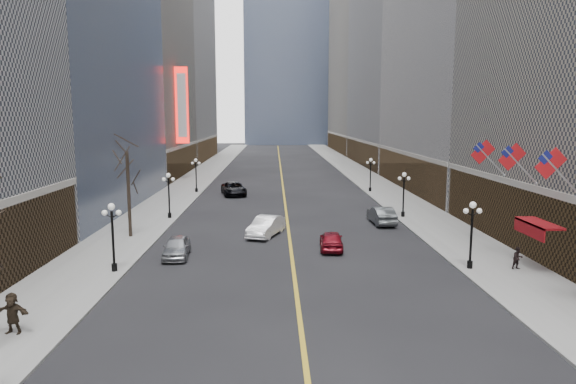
{
  "coord_description": "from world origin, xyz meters",
  "views": [
    {
      "loc": [
        -1.26,
        -2.89,
        10.18
      ],
      "look_at": [
        -0.71,
        17.54,
        7.19
      ],
      "focal_mm": 32.0,
      "sensor_mm": 36.0,
      "label": 1
    }
  ],
  "objects": [
    {
      "name": "sidewalk_east",
      "position": [
        14.0,
        70.0,
        0.07
      ],
      "size": [
        6.0,
        230.0,
        0.15
      ],
      "primitive_type": "cube",
      "color": "gray",
      "rests_on": "ground"
    },
    {
      "name": "car_sb_mid",
      "position": [
        3.13,
        35.68,
        0.74
      ],
      "size": [
        2.04,
        4.45,
        1.48
      ],
      "primitive_type": "imported",
      "rotation": [
        0.0,
        0.0,
        3.07
      ],
      "color": "maroon",
      "rests_on": "ground"
    },
    {
      "name": "flag_4",
      "position": [
        15.31,
        32.0,
        7.29
      ],
      "size": [
        2.87,
        0.12,
        2.87
      ],
      "color": "#B2B2B7",
      "rests_on": "ground"
    },
    {
      "name": "flag_5",
      "position": [
        15.31,
        37.0,
        7.29
      ],
      "size": [
        2.87,
        0.12,
        2.87
      ],
      "color": "#B2B2B7",
      "rests_on": "ground"
    },
    {
      "name": "ped_east_walk",
      "position": [
        14.88,
        29.69,
        0.91
      ],
      "size": [
        0.8,
        0.55,
        1.51
      ],
      "primitive_type": "imported",
      "rotation": [
        0.0,
        0.0,
        0.21
      ],
      "color": "black",
      "rests_on": "sidewalk_east"
    },
    {
      "name": "sidewalk_west",
      "position": [
        -14.0,
        70.0,
        0.07
      ],
      "size": [
        6.0,
        230.0,
        0.15
      ],
      "primitive_type": "cube",
      "color": "gray",
      "rests_on": "ground"
    },
    {
      "name": "streetlamp_west_3",
      "position": [
        -11.8,
        66.0,
        2.9
      ],
      "size": [
        1.26,
        0.44,
        4.52
      ],
      "color": "black",
      "rests_on": "sidewalk_west"
    },
    {
      "name": "awning_c",
      "position": [
        16.11,
        30.0,
        3.08
      ],
      "size": [
        1.4,
        4.0,
        0.93
      ],
      "color": "maroon",
      "rests_on": "ground"
    },
    {
      "name": "car_nb_near",
      "position": [
        -8.43,
        33.83,
        0.76
      ],
      "size": [
        2.09,
        4.59,
        1.53
      ],
      "primitive_type": "imported",
      "rotation": [
        0.0,
        0.0,
        0.06
      ],
      "color": "#999CA0",
      "rests_on": "ground"
    },
    {
      "name": "flag_3",
      "position": [
        15.31,
        27.0,
        7.29
      ],
      "size": [
        2.87,
        0.12,
        2.87
      ],
      "color": "#B2B2B7",
      "rests_on": "ground"
    },
    {
      "name": "ped_west_far",
      "position": [
        -13.51,
        20.26,
        1.13
      ],
      "size": [
        1.88,
        0.78,
        1.96
      ],
      "primitive_type": "imported",
      "rotation": [
        0.0,
        0.0,
        -0.14
      ],
      "color": "#2D2319",
      "rests_on": "sidewalk_west"
    },
    {
      "name": "theatre_marquee",
      "position": [
        -15.88,
        80.0,
        12.0
      ],
      "size": [
        2.0,
        0.55,
        12.0
      ],
      "color": "red",
      "rests_on": "ground"
    },
    {
      "name": "tree_west_far",
      "position": [
        -13.5,
        40.0,
        6.24
      ],
      "size": [
        3.6,
        3.6,
        7.92
      ],
      "color": "#2D231C",
      "rests_on": "sidewalk_west"
    },
    {
      "name": "streetlamp_east_1",
      "position": [
        11.8,
        30.0,
        2.9
      ],
      "size": [
        1.26,
        0.44,
        4.52
      ],
      "color": "black",
      "rests_on": "sidewalk_east"
    },
    {
      "name": "bldg_west_d",
      "position": [
        -29.92,
        121.0,
        36.17
      ],
      "size": [
        26.6,
        38.6,
        72.8
      ],
      "color": "beige",
      "rests_on": "ground"
    },
    {
      "name": "bldg_east_c",
      "position": [
        29.88,
        106.0,
        24.18
      ],
      "size": [
        26.6,
        40.6,
        48.8
      ],
      "color": "#9A9A9D",
      "rests_on": "ground"
    },
    {
      "name": "streetlamp_west_2",
      "position": [
        -11.8,
        48.0,
        2.9
      ],
      "size": [
        1.26,
        0.44,
        4.52
      ],
      "color": "black",
      "rests_on": "sidewalk_west"
    },
    {
      "name": "lane_line",
      "position": [
        0.0,
        80.0,
        0.01
      ],
      "size": [
        0.25,
        200.0,
        0.02
      ],
      "primitive_type": "cube",
      "color": "gold",
      "rests_on": "ground"
    },
    {
      "name": "bldg_east_d",
      "position": [
        29.9,
        149.0,
        31.17
      ],
      "size": [
        26.6,
        46.6,
        62.8
      ],
      "color": "gray",
      "rests_on": "ground"
    },
    {
      "name": "streetlamp_west_1",
      "position": [
        -11.8,
        30.0,
        2.9
      ],
      "size": [
        1.26,
        0.44,
        4.52
      ],
      "color": "black",
      "rests_on": "sidewalk_west"
    },
    {
      "name": "bldg_west_c",
      "position": [
        -29.88,
        87.0,
        25.19
      ],
      "size": [
        26.6,
        30.6,
        50.8
      ],
      "color": "gray",
      "rests_on": "ground"
    },
    {
      "name": "car_nb_mid",
      "position": [
        -2.0,
        40.45,
        0.85
      ],
      "size": [
        3.47,
        5.45,
        1.7
      ],
      "primitive_type": "imported",
      "rotation": [
        0.0,
        0.0,
        -0.36
      ],
      "color": "white",
      "rests_on": "ground"
    },
    {
      "name": "streetlamp_east_2",
      "position": [
        11.8,
        48.0,
        2.9
      ],
      "size": [
        1.26,
        0.44,
        4.52
      ],
      "color": "black",
      "rests_on": "sidewalk_east"
    },
    {
      "name": "car_nb_far",
      "position": [
        -6.6,
        63.85,
        0.85
      ],
      "size": [
        4.03,
        6.6,
        1.71
      ],
      "primitive_type": "imported",
      "rotation": [
        0.0,
        0.0,
        0.21
      ],
      "color": "black",
      "rests_on": "ground"
    },
    {
      "name": "streetlamp_east_3",
      "position": [
        11.8,
        66.0,
        2.9
      ],
      "size": [
        1.26,
        0.44,
        4.52
      ],
      "color": "black",
      "rests_on": "sidewalk_east"
    },
    {
      "name": "car_sb_far",
      "position": [
        9.0,
        45.18,
        0.85
      ],
      "size": [
        2.05,
        5.24,
        1.7
      ],
      "primitive_type": "imported",
      "rotation": [
        0.0,
        0.0,
        3.19
      ],
      "color": "#434749",
      "rests_on": "ground"
    }
  ]
}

